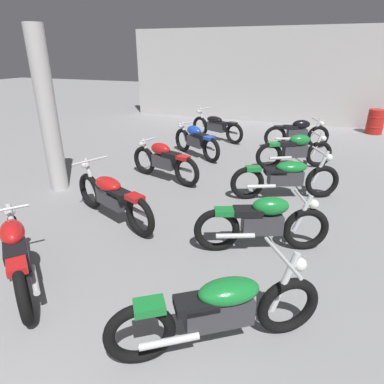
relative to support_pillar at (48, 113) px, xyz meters
name	(u,v)px	position (x,y,z in m)	size (l,w,h in m)	color
back_wall	(278,76)	(3.20, 9.03, 0.20)	(12.54, 0.24, 3.60)	#BCBAB7
support_pillar	(48,113)	(0.00, 0.00, 0.00)	(0.36, 0.36, 3.20)	#BCBAB7
motorcycle_left_row_1	(17,254)	(1.85, -2.73, -1.14)	(1.59, 1.34, 0.88)	black
motorcycle_left_row_2	(112,196)	(1.92, -0.83, -1.15)	(2.04, 1.03, 0.97)	black
motorcycle_left_row_3	(164,161)	(1.88, 1.28, -1.14)	(1.91, 0.73, 0.88)	black
motorcycle_left_row_4	(196,140)	(1.90, 3.25, -1.14)	(1.73, 1.14, 0.88)	black
motorcycle_left_row_5	(216,126)	(1.85, 5.28, -1.15)	(2.02, 1.06, 0.97)	black
motorcycle_right_row_1	(220,310)	(4.41, -2.73, -1.15)	(1.83, 1.34, 0.97)	black
motorcycle_right_row_2	(263,222)	(4.48, -0.83, -1.14)	(1.86, 0.87, 0.88)	black
motorcycle_right_row_3	(286,177)	(4.56, 1.22, -1.15)	(2.02, 1.06, 0.97)	black
motorcycle_right_row_4	(295,150)	(4.54, 3.22, -1.14)	(1.79, 1.03, 0.88)	black
motorcycle_right_row_5	(297,133)	(4.42, 5.21, -1.14)	(1.86, 0.86, 0.88)	black
oil_drum	(375,122)	(6.83, 8.18, -1.18)	(0.59, 0.59, 0.85)	red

